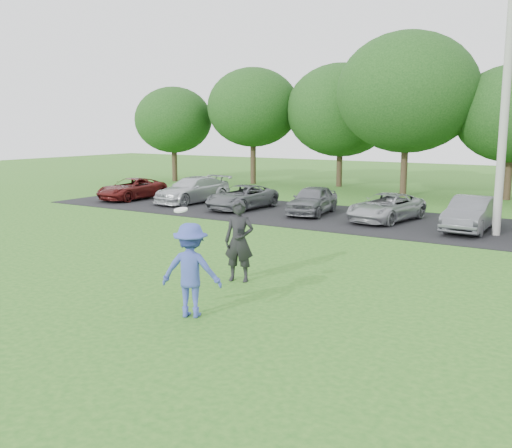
{
  "coord_description": "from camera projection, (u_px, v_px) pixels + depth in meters",
  "views": [
    {
      "loc": [
        7.6,
        -8.56,
        3.76
      ],
      "look_at": [
        0.0,
        3.5,
        1.3
      ],
      "focal_mm": 40.0,
      "sensor_mm": 36.0,
      "label": 1
    }
  ],
  "objects": [
    {
      "name": "ground",
      "position": [
        166.0,
        310.0,
        11.77
      ],
      "size": [
        100.0,
        100.0,
        0.0
      ],
      "primitive_type": "plane",
      "color": "#28661D",
      "rests_on": "ground"
    },
    {
      "name": "parking_lot",
      "position": [
        383.0,
        221.0,
        22.61
      ],
      "size": [
        32.0,
        6.5,
        0.03
      ],
      "primitive_type": "cube",
      "color": "black",
      "rests_on": "ground"
    },
    {
      "name": "utility_pole",
      "position": [
        506.0,
        90.0,
        18.92
      ],
      "size": [
        0.28,
        0.28,
        9.84
      ],
      "primitive_type": "cylinder",
      "color": "#A7A7A1",
      "rests_on": "ground"
    },
    {
      "name": "frisbee_player",
      "position": [
        191.0,
        270.0,
        11.27
      ],
      "size": [
        1.39,
        1.11,
        2.18
      ],
      "color": "#3D4CAC",
      "rests_on": "ground"
    },
    {
      "name": "camera_bystander",
      "position": [
        239.0,
        241.0,
        13.84
      ],
      "size": [
        0.84,
        0.67,
        2.0
      ],
      "color": "black",
      "rests_on": "ground"
    },
    {
      "name": "parked_cars",
      "position": [
        353.0,
        205.0,
        23.11
      ],
      "size": [
        28.24,
        5.09,
        1.26
      ],
      "color": "#551312",
      "rests_on": "parking_lot"
    },
    {
      "name": "tree_row",
      "position": [
        482.0,
        103.0,
        29.12
      ],
      "size": [
        42.39,
        9.85,
        8.64
      ],
      "color": "#38281C",
      "rests_on": "ground"
    }
  ]
}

